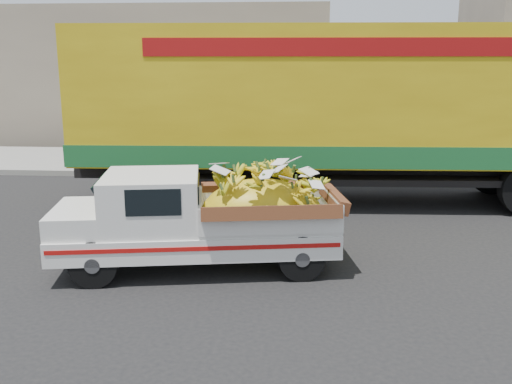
{
  "coord_description": "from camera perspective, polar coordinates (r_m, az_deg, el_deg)",
  "views": [
    {
      "loc": [
        0.04,
        -7.78,
        3.12
      ],
      "look_at": [
        -0.64,
        1.18,
        1.02
      ],
      "focal_mm": 40.0,
      "sensor_mm": 36.0,
      "label": 1
    }
  ],
  "objects": [
    {
      "name": "semi_trailer",
      "position": [
        12.63,
        9.59,
        8.41
      ],
      "size": [
        12.03,
        2.97,
        3.8
      ],
      "rotation": [
        0.0,
        0.0,
        0.04
      ],
      "color": "black",
      "rests_on": "ground"
    },
    {
      "name": "sidewalk",
      "position": [
        17.36,
        4.15,
        2.97
      ],
      "size": [
        60.0,
        4.0,
        0.14
      ],
      "primitive_type": "cube",
      "color": "gray",
      "rests_on": "ground"
    },
    {
      "name": "pickup_truck",
      "position": [
        8.65,
        -3.84,
        -2.53
      ],
      "size": [
        4.38,
        2.19,
        1.47
      ],
      "rotation": [
        0.0,
        0.0,
        0.16
      ],
      "color": "black",
      "rests_on": "ground"
    },
    {
      "name": "building_left",
      "position": [
        24.36,
        -15.23,
        11.22
      ],
      "size": [
        18.0,
        6.0,
        5.0
      ],
      "primitive_type": "cube",
      "color": "gray",
      "rests_on": "ground"
    },
    {
      "name": "ground",
      "position": [
        8.38,
        3.81,
        -8.76
      ],
      "size": [
        100.0,
        100.0,
        0.0
      ],
      "primitive_type": "plane",
      "color": "black",
      "rests_on": "ground"
    },
    {
      "name": "curb",
      "position": [
        15.3,
        4.11,
        1.61
      ],
      "size": [
        60.0,
        0.25,
        0.15
      ],
      "primitive_type": "cube",
      "color": "gray",
      "rests_on": "ground"
    }
  ]
}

